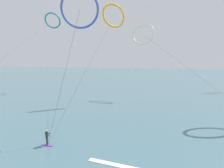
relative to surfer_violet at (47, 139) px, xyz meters
The scene contains 6 objects.
sea_water 93.06m from the surfer_violet, 87.17° to the left, with size 400.00×200.00×0.08m, color #476B75.
surfer_violet is the anchor object (origin of this frame).
kite_ivory 32.53m from the surfer_violet, 78.45° to the left, with size 21.35×22.20×17.54m.
kite_amber 27.87m from the surfer_violet, 88.41° to the left, with size 4.68×24.20×20.58m.
kite_cobalt 14.61m from the surfer_violet, 67.67° to the left, with size 4.66×6.03×16.76m.
kite_teal 41.74m from the surfer_violet, 123.36° to the left, with size 5.13×34.47×22.21m.
Camera 1 is at (7.09, 0.34, 8.85)m, focal length 28.84 mm.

